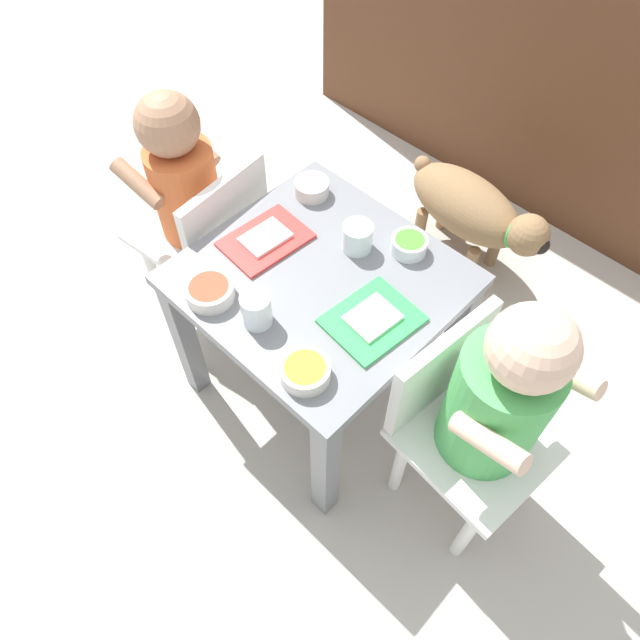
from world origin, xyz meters
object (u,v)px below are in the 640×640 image
at_px(dog, 472,209).
at_px(cereal_bowl_right_side, 305,371).
at_px(food_tray_left, 265,239).
at_px(veggie_bowl_far, 409,245).
at_px(dining_table, 320,301).
at_px(water_cup_left, 357,238).
at_px(cereal_bowl_left_side, 312,187).
at_px(veggie_bowl_near, 210,291).
at_px(seated_child_left, 188,190).
at_px(water_cup_right, 257,311).
at_px(food_tray_right, 372,319).
at_px(seated_child_right, 494,400).

relative_size(dog, cereal_bowl_right_side, 5.10).
bearing_deg(cereal_bowl_right_side, food_tray_left, 149.20).
height_order(cereal_bowl_right_side, veggie_bowl_far, veggie_bowl_far).
distance_m(dining_table, dog, 0.65).
height_order(water_cup_left, cereal_bowl_left_side, water_cup_left).
bearing_deg(veggie_bowl_near, veggie_bowl_far, 61.14).
height_order(seated_child_left, veggie_bowl_near, seated_child_left).
xyz_separation_m(dog, water_cup_right, (-0.01, -0.80, 0.28)).
bearing_deg(food_tray_right, dog, 103.78).
xyz_separation_m(food_tray_left, food_tray_right, (0.31, 0.00, 0.00)).
distance_m(water_cup_right, veggie_bowl_far, 0.36).
xyz_separation_m(food_tray_right, water_cup_right, (-0.16, -0.16, 0.03)).
bearing_deg(food_tray_left, seated_child_left, -179.12).
distance_m(seated_child_right, food_tray_right, 0.27).
relative_size(seated_child_left, veggie_bowl_near, 6.84).
bearing_deg(veggie_bowl_far, dog, 101.35).
distance_m(food_tray_left, veggie_bowl_near, 0.19).
xyz_separation_m(seated_child_right, food_tray_left, (-0.58, -0.02, 0.01)).
bearing_deg(water_cup_left, food_tray_left, -140.91).
bearing_deg(water_cup_right, dog, 89.64).
xyz_separation_m(dog, veggie_bowl_far, (0.09, -0.45, 0.27)).
bearing_deg(water_cup_left, veggie_bowl_far, 38.83).
bearing_deg(dog, water_cup_left, -89.66).
relative_size(seated_child_left, dog, 1.41).
bearing_deg(seated_child_left, food_tray_right, 0.41).
xyz_separation_m(water_cup_left, cereal_bowl_left_side, (-0.19, 0.05, -0.01)).
bearing_deg(veggie_bowl_far, water_cup_right, -105.15).
bearing_deg(cereal_bowl_right_side, seated_child_left, 162.89).
relative_size(cereal_bowl_right_side, veggie_bowl_far, 1.21).
bearing_deg(food_tray_right, seated_child_right, 5.00).
xyz_separation_m(food_tray_right, water_cup_left, (-0.16, 0.13, 0.02)).
bearing_deg(veggie_bowl_far, food_tray_right, -70.83).
bearing_deg(water_cup_right, veggie_bowl_near, -167.06).
bearing_deg(veggie_bowl_near, seated_child_right, 20.60).
bearing_deg(dining_table, food_tray_right, -4.21).
bearing_deg(dog, food_tray_right, -76.22).
distance_m(food_tray_right, cereal_bowl_right_side, 0.18).
relative_size(cereal_bowl_left_side, veggie_bowl_far, 1.03).
bearing_deg(water_cup_left, veggie_bowl_near, -111.48).
relative_size(cereal_bowl_left_side, cereal_bowl_right_side, 0.85).
xyz_separation_m(seated_child_right, food_tray_right, (-0.27, -0.02, 0.01)).
relative_size(seated_child_left, veggie_bowl_far, 8.70).
bearing_deg(food_tray_right, cereal_bowl_left_side, 152.57).
xyz_separation_m(seated_child_left, cereal_bowl_left_side, (0.24, 0.18, 0.04)).
bearing_deg(veggie_bowl_near, dog, 81.88).
distance_m(dining_table, food_tray_left, 0.18).
bearing_deg(cereal_bowl_right_side, veggie_bowl_near, -179.65).
xyz_separation_m(dog, cereal_bowl_left_side, (-0.19, -0.47, 0.27)).
xyz_separation_m(seated_child_right, cereal_bowl_left_side, (-0.62, 0.15, 0.02)).
height_order(food_tray_left, veggie_bowl_near, veggie_bowl_near).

